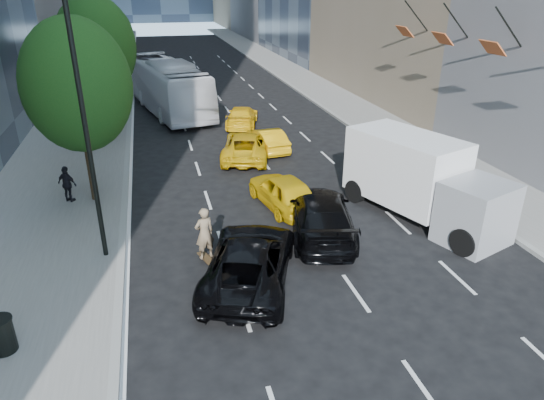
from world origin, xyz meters
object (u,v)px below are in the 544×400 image
object	(u,v)px
black_sedan_mercedes	(321,215)
city_bus	(167,86)
trash_can	(2,336)
skateboarder	(205,237)
box_truck	(422,179)
black_sedan_lincoln	(250,260)

from	to	relation	value
black_sedan_mercedes	city_bus	xyz separation A→B (m)	(-4.40, 20.87, 1.02)
trash_can	city_bus	bearing A→B (deg)	77.63
skateboarder	box_truck	xyz separation A→B (m)	(8.69, 1.28, 0.70)
black_sedan_lincoln	box_truck	xyz separation A→B (m)	(7.49, 2.85, 0.88)
black_sedan_mercedes	city_bus	world-z (taller)	city_bus
black_sedan_lincoln	trash_can	world-z (taller)	black_sedan_lincoln
city_bus	black_sedan_mercedes	bearing A→B (deg)	-89.81
skateboarder	trash_can	bearing A→B (deg)	12.61
trash_can	black_sedan_mercedes	bearing A→B (deg)	22.94
skateboarder	box_truck	size ratio (longest dim) A/B	0.26
box_truck	city_bus	bearing A→B (deg)	93.04
black_sedan_lincoln	trash_can	distance (m)	6.92
skateboarder	box_truck	world-z (taller)	box_truck
black_sedan_lincoln	skateboarder	bearing A→B (deg)	-32.08
black_sedan_lincoln	black_sedan_mercedes	world-z (taller)	black_sedan_mercedes
city_bus	box_truck	world-z (taller)	city_bus
box_truck	trash_can	world-z (taller)	box_truck
black_sedan_mercedes	city_bus	distance (m)	21.35
black_sedan_mercedes	box_truck	size ratio (longest dim) A/B	0.78
city_bus	black_sedan_lincoln	bearing A→B (deg)	-98.76
city_bus	trash_can	xyz separation A→B (m)	(-5.49, -25.05, -1.22)
trash_can	box_truck	bearing A→B (deg)	18.01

